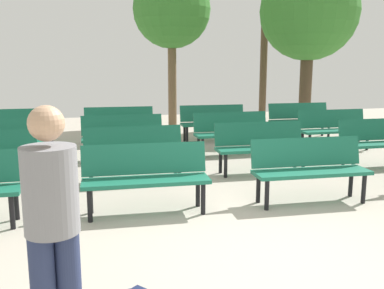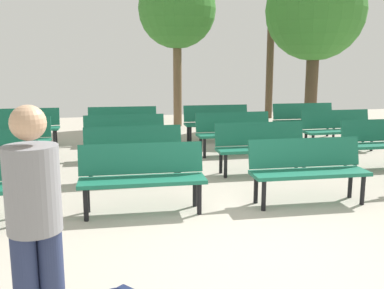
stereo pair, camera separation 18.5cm
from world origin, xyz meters
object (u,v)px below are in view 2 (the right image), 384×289
Objects in this scene: bench_r2_c0 at (7,137)px; bench_r1_c2 at (261,144)px; bench_r3_c3 at (304,118)px; tree_1 at (315,11)px; visitor_with_backpack at (34,216)px; bench_r2_c1 at (125,134)px; bench_r1_c1 at (134,150)px; bench_r3_c0 at (23,125)px; bench_r2_c2 at (234,131)px; tree_2 at (177,10)px; bench_r2_c3 at (338,128)px; bench_r1_c3 at (384,140)px; bench_r0_c1 at (142,174)px; tree_0 at (270,67)px; bench_r0_c2 at (308,167)px; bench_r3_c2 at (217,121)px; bench_r3_c1 at (123,123)px.

bench_r1_c2 is at bearing -18.10° from bench_r2_c0.
bench_r3_c3 is 0.34× the size of tree_1.
visitor_with_backpack reaches higher than bench_r2_c0.
bench_r2_c0 is 1.01× the size of bench_r2_c1.
bench_r1_c1 and bench_r2_c0 have the same top height.
bench_r1_c2 is at bearing -36.25° from bench_r3_c0.
bench_r2_c2 is 0.35× the size of tree_2.
bench_r3_c3 is at bearing 88.63° from bench_r2_c3.
bench_r0_c1 is at bearing -160.59° from bench_r1_c3.
bench_r2_c2 is at bearing 35.75° from bench_r1_c1.
tree_0 reaches higher than bench_r3_c3.
bench_r2_c3 and bench_r3_c0 have the same top height.
tree_2 reaches higher than bench_r2_c3.
tree_0 is (3.20, 8.82, 1.24)m from bench_r0_c2.
bench_r3_c2 is (0.14, 3.19, 0.00)m from bench_r1_c2.
bench_r1_c3 is (4.54, -0.17, 0.00)m from bench_r1_c1.
visitor_with_backpack is at bearing -111.97° from bench_r3_c2.
bench_r2_c2 is 0.99× the size of bench_r3_c0.
bench_r2_c0 is 1.01× the size of bench_r2_c2.
bench_r3_c1 is (-4.48, 3.44, 0.00)m from bench_r1_c3.
bench_r3_c2 is 4.03m from tree_2.
tree_1 is at bearing 43.49° from bench_r2_c2.
visitor_with_backpack is at bearing -125.28° from bench_r1_c2.
bench_r0_c2 and bench_r1_c2 have the same top height.
bench_r0_c1 and bench_r1_c1 have the same top height.
bench_r3_c1 and bench_r3_c2 have the same top height.
bench_r2_c3 is at bearing 18.48° from bench_r1_c1.
tree_0 is at bearing 61.19° from bench_r2_c2.
bench_r0_c1 is 0.47× the size of tree_0.
bench_r1_c2 is (2.26, 1.54, 0.00)m from bench_r0_c1.
bench_r1_c2 is at bearing -35.75° from bench_r2_c1.
bench_r3_c2 is at bearing 66.63° from bench_r0_c1.
bench_r3_c0 is (-4.42, 1.84, 0.00)m from bench_r2_c2.
bench_r1_c2 is at bearing -140.01° from visitor_with_backpack.
bench_r3_c1 is (2.30, 1.52, 0.00)m from bench_r2_c0.
tree_0 reaches higher than bench_r0_c1.
bench_r1_c2 and bench_r2_c2 have the same top height.
bench_r1_c2 is 0.46× the size of tree_0.
bench_r2_c2 is at bearing -131.77° from visitor_with_backpack.
tree_1 reaches higher than bench_r3_c3.
bench_r2_c3 is 0.34× the size of tree_1.
bench_r2_c3 is 2.82m from bench_r3_c2.
tree_1 is at bearing 29.90° from bench_r2_c1.
tree_2 reaches higher than bench_r3_c1.
bench_r2_c1 is (-4.56, 1.81, 0.00)m from bench_r1_c3.
tree_0 is at bearing 27.98° from bench_r3_c0.
bench_r2_c2 is (-2.30, 1.73, 0.00)m from bench_r1_c3.
bench_r0_c2 and bench_r3_c2 have the same top height.
bench_r2_c2 is 2.86m from bench_r3_c3.
bench_r3_c2 is (0.15, 4.87, 0.00)m from bench_r0_c2.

